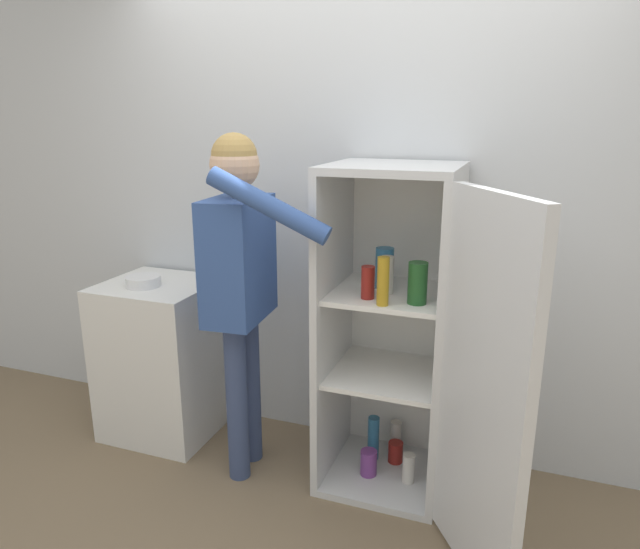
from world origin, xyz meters
name	(u,v)px	position (x,y,z in m)	size (l,w,h in m)	color
ground_plane	(289,548)	(0.00, 0.00, 0.00)	(12.00, 12.00, 0.00)	#7A664C
wall_back	(359,214)	(0.00, 0.98, 1.27)	(7.00, 0.06, 2.55)	silver
refrigerator	(408,341)	(0.36, 0.57, 0.78)	(0.95, 1.07, 1.56)	silver
person	(240,265)	(-0.43, 0.47, 1.09)	(0.67, 0.55, 1.70)	#384770
counter	(163,358)	(-1.05, 0.65, 0.44)	(0.59, 0.55, 0.88)	white
bowl	(143,281)	(-1.08, 0.58, 0.91)	(0.19, 0.19, 0.05)	white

